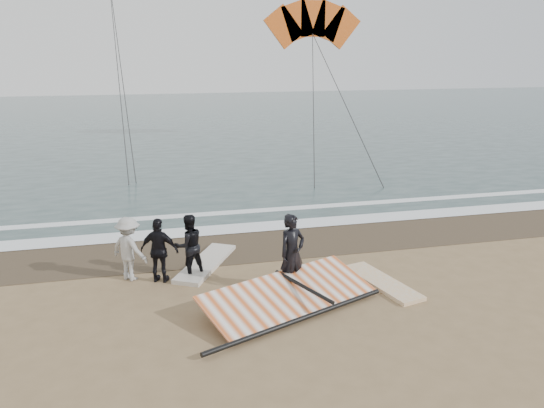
% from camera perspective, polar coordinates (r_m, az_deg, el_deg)
% --- Properties ---
extents(ground, '(120.00, 120.00, 0.00)m').
position_cam_1_polar(ground, '(11.39, 6.86, -11.70)').
color(ground, '#8C704C').
rests_on(ground, ground).
extents(sea, '(120.00, 54.00, 0.02)m').
position_cam_1_polar(sea, '(42.89, -8.59, 8.93)').
color(sea, '#233838').
rests_on(sea, ground).
extents(wet_sand, '(120.00, 2.80, 0.01)m').
position_cam_1_polar(wet_sand, '(15.31, 1.08, -4.05)').
color(wet_sand, '#4C3D2B').
rests_on(wet_sand, ground).
extents(foam_near, '(120.00, 0.90, 0.01)m').
position_cam_1_polar(foam_near, '(16.59, -0.13, -2.35)').
color(foam_near, white).
rests_on(foam_near, sea).
extents(foam_far, '(120.00, 0.45, 0.01)m').
position_cam_1_polar(foam_far, '(18.17, -1.36, -0.69)').
color(foam_far, white).
rests_on(foam_far, sea).
extents(man_main, '(0.78, 0.65, 1.81)m').
position_cam_1_polar(man_main, '(12.02, 2.16, -5.27)').
color(man_main, black).
rests_on(man_main, ground).
extents(board_white, '(1.17, 2.40, 0.09)m').
position_cam_1_polar(board_white, '(12.89, 11.74, -8.24)').
color(board_white, silver).
rests_on(board_white, ground).
extents(board_cream, '(1.87, 2.61, 0.11)m').
position_cam_1_polar(board_cream, '(13.78, -7.11, -6.34)').
color(board_cream, beige).
rests_on(board_cream, ground).
extents(trio_cluster, '(2.42, 1.21, 1.57)m').
position_cam_1_polar(trio_cluster, '(12.94, -12.34, -4.65)').
color(trio_cluster, black).
rests_on(trio_cluster, ground).
extents(sail_rig, '(4.16, 3.09, 0.50)m').
position_cam_1_polar(sail_rig, '(11.63, 1.40, -9.87)').
color(sail_rig, black).
rests_on(sail_rig, ground).
extents(kite_red, '(6.23, 6.01, 13.33)m').
position_cam_1_polar(kite_red, '(32.11, 4.41, 18.41)').
color(kite_red, orange).
rests_on(kite_red, ground).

